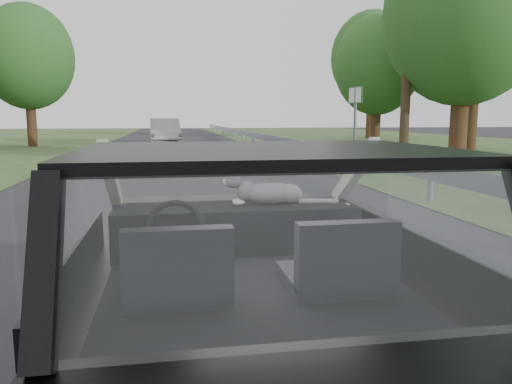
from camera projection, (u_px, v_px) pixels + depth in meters
name	position (u px, v px, depth m)	size (l,w,h in m)	color
subject_car	(251.00, 275.00, 2.73)	(1.80, 4.00, 1.45)	black
dashboard	(236.00, 228.00, 3.32)	(1.58, 0.45, 0.30)	black
driver_seat	(178.00, 267.00, 2.36)	(0.50, 0.72, 0.42)	black
passenger_seat	(339.00, 258.00, 2.49)	(0.50, 0.72, 0.42)	black
steering_wheel	(176.00, 229.00, 2.96)	(0.36, 0.36, 0.04)	black
cat	(270.00, 192.00, 3.35)	(0.55, 0.17, 0.25)	gray
guardrail	(349.00, 155.00, 13.23)	(0.05, 90.00, 0.32)	gray
other_car	(165.00, 132.00, 27.94)	(1.80, 4.57, 1.50)	#9FA3AA
highway_sign	(355.00, 122.00, 19.85)	(0.11, 1.11, 2.77)	#0D4413
utility_pole	(409.00, 24.00, 14.14)	(0.27, 0.27, 8.38)	#483A29
tree_0	(463.00, 50.00, 14.26)	(4.60, 4.60, 6.97)	#335F27
tree_1	(475.00, 54.00, 20.57)	(5.47, 5.47, 8.29)	#335F27
tree_2	(377.00, 85.00, 23.80)	(4.06, 4.06, 6.15)	#335F27
tree_3	(371.00, 77.00, 36.28)	(5.89, 5.89, 8.92)	#335F27
tree_6	(29.00, 78.00, 26.34)	(4.78, 4.78, 7.25)	#335F27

